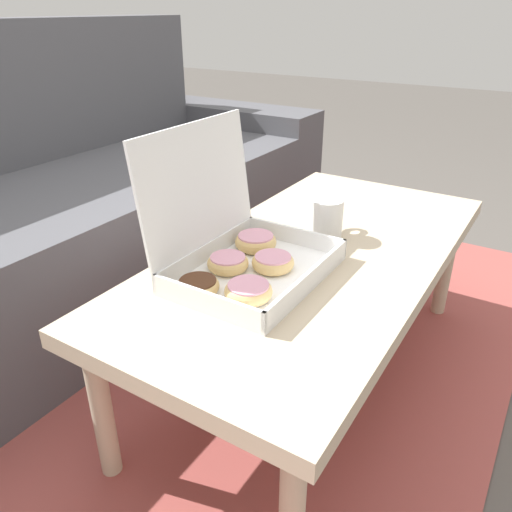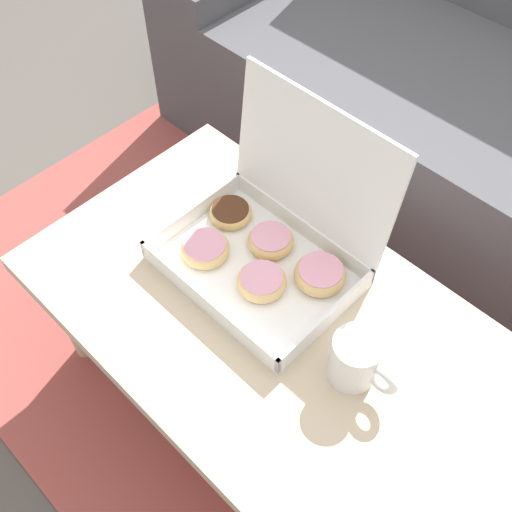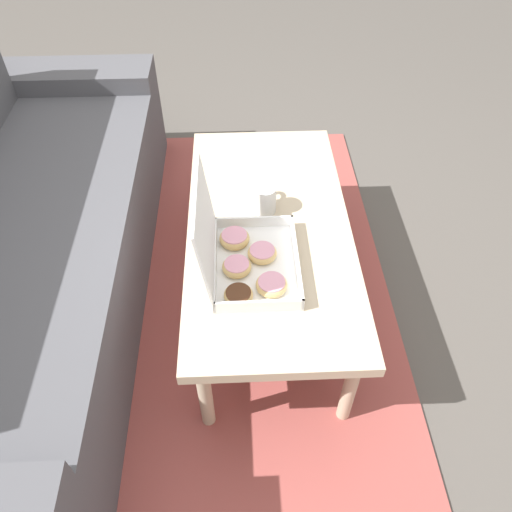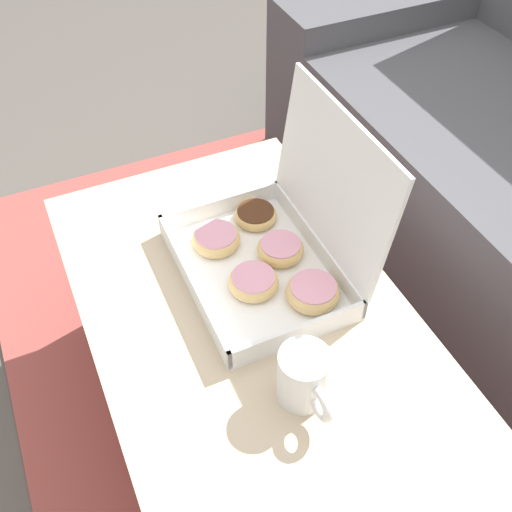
% 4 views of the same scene
% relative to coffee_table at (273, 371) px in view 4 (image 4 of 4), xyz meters
% --- Properties ---
extents(ground_plane, '(12.00, 12.00, 0.00)m').
position_rel_coffee_table_xyz_m(ground_plane, '(0.00, 0.14, -0.36)').
color(ground_plane, '#514C47').
extents(area_rug, '(2.28, 1.87, 0.01)m').
position_rel_coffee_table_xyz_m(area_rug, '(0.00, 0.44, -0.35)').
color(area_rug, '#994742').
rests_on(area_rug, ground_plane).
extents(coffee_table, '(1.16, 0.57, 0.40)m').
position_rel_coffee_table_xyz_m(coffee_table, '(0.00, 0.00, 0.00)').
color(coffee_table, '#C6B293').
rests_on(coffee_table, ground_plane).
extents(pastry_box, '(0.37, 0.31, 0.32)m').
position_rel_coffee_table_xyz_m(pastry_box, '(-0.20, 0.10, 0.09)').
color(pastry_box, white).
rests_on(pastry_box, coffee_table).
extents(coffee_mug, '(0.13, 0.08, 0.10)m').
position_rel_coffee_table_xyz_m(coffee_mug, '(0.08, 0.01, 0.09)').
color(coffee_mug, white).
rests_on(coffee_mug, coffee_table).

